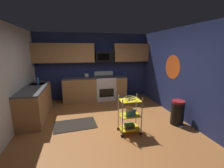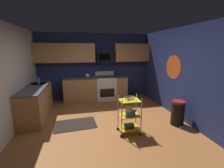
{
  "view_description": "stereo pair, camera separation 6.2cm",
  "coord_description": "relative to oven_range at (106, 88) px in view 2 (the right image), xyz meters",
  "views": [
    {
      "loc": [
        -0.69,
        -3.82,
        1.99
      ],
      "look_at": [
        0.25,
        0.23,
        1.05
      ],
      "focal_mm": 24.78,
      "sensor_mm": 36.0,
      "label": 1
    },
    {
      "loc": [
        -0.63,
        -3.83,
        1.99
      ],
      "look_at": [
        0.25,
        0.23,
        1.05
      ],
      "focal_mm": 24.78,
      "sensor_mm": 36.0,
      "label": 2
    }
  ],
  "objects": [
    {
      "name": "floor",
      "position": [
        -0.4,
        -2.1,
        -0.5
      ],
      "size": [
        4.4,
        4.8,
        0.04
      ],
      "primitive_type": "cube",
      "color": "#995B2D",
      "rests_on": "ground"
    },
    {
      "name": "wall_back",
      "position": [
        -0.4,
        0.33,
        0.82
      ],
      "size": [
        4.52,
        0.06,
        2.6
      ],
      "primitive_type": "cube",
      "color": "navy",
      "rests_on": "ground"
    },
    {
      "name": "wall_left",
      "position": [
        -2.63,
        -2.1,
        0.82
      ],
      "size": [
        0.06,
        4.8,
        2.6
      ],
      "primitive_type": "cube",
      "color": "silver",
      "rests_on": "ground"
    },
    {
      "name": "wall_right",
      "position": [
        1.83,
        -2.1,
        0.82
      ],
      "size": [
        0.06,
        4.8,
        2.6
      ],
      "primitive_type": "cube",
      "color": "navy",
      "rests_on": "ground"
    },
    {
      "name": "wall_flower_decal",
      "position": [
        1.8,
        -1.71,
        0.97
      ],
      "size": [
        0.0,
        0.73,
        0.73
      ],
      "primitive_type": "cylinder",
      "rotation": [
        0.0,
        1.57,
        0.0
      ],
      "color": "#E5591E"
    },
    {
      "name": "counter_run",
      "position": [
        -1.23,
        -0.54,
        -0.01
      ],
      "size": [
        3.42,
        2.47,
        0.92
      ],
      "color": "#B27F4C",
      "rests_on": "ground"
    },
    {
      "name": "oven_range",
      "position": [
        0.0,
        0.0,
        0.0
      ],
      "size": [
        0.76,
        0.65,
        1.1
      ],
      "color": "white",
      "rests_on": "ground"
    },
    {
      "name": "upper_cabinets",
      "position": [
        -0.49,
        0.13,
        1.37
      ],
      "size": [
        4.4,
        0.33,
        0.7
      ],
      "color": "#B27F4C"
    },
    {
      "name": "microwave",
      "position": [
        -0.0,
        0.1,
        1.22
      ],
      "size": [
        0.7,
        0.39,
        0.4
      ],
      "color": "black"
    },
    {
      "name": "rolling_cart",
      "position": [
        0.1,
        -2.67,
        -0.03
      ],
      "size": [
        0.54,
        0.36,
        0.91
      ],
      "color": "silver",
      "rests_on": "ground"
    },
    {
      "name": "fruit_bowl",
      "position": [
        0.1,
        -2.67,
        0.4
      ],
      "size": [
        0.27,
        0.27,
        0.07
      ],
      "color": "silver",
      "rests_on": "rolling_cart"
    },
    {
      "name": "mixing_bowl_large",
      "position": [
        0.13,
        -2.67,
        0.04
      ],
      "size": [
        0.25,
        0.25,
        0.11
      ],
      "color": "#338CBF",
      "rests_on": "rolling_cart"
    },
    {
      "name": "mixing_bowl_small",
      "position": [
        0.08,
        -2.7,
        0.14
      ],
      "size": [
        0.18,
        0.18,
        0.08
      ],
      "color": "silver",
      "rests_on": "rolling_cart"
    },
    {
      "name": "book_stack",
      "position": [
        0.1,
        -2.67,
        -0.3
      ],
      "size": [
        0.23,
        0.17,
        0.09
      ],
      "color": "#1E4C8C",
      "rests_on": "rolling_cart"
    },
    {
      "name": "kettle",
      "position": [
        -0.72,
        -0.0,
        0.52
      ],
      "size": [
        0.21,
        0.18,
        0.26
      ],
      "color": "beige",
      "rests_on": "counter_run"
    },
    {
      "name": "dish_soap_bottle",
      "position": [
        -2.27,
        -0.83,
        0.54
      ],
      "size": [
        0.06,
        0.06,
        0.2
      ],
      "primitive_type": "cylinder",
      "color": "#2D8CBF",
      "rests_on": "counter_run"
    },
    {
      "name": "trash_can",
      "position": [
        1.5,
        -2.55,
        -0.15
      ],
      "size": [
        0.34,
        0.42,
        0.66
      ],
      "color": "black",
      "rests_on": "ground"
    },
    {
      "name": "floor_rug",
      "position": [
        -1.19,
        -1.99,
        -0.47
      ],
      "size": [
        1.15,
        0.78,
        0.01
      ],
      "primitive_type": "cube",
      "rotation": [
        0.0,
        0.0,
        0.08
      ],
      "color": "black",
      "rests_on": "ground"
    }
  ]
}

